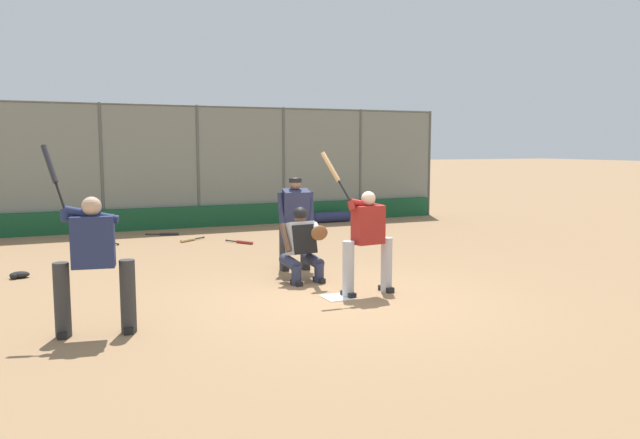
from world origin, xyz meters
The scene contains 15 objects.
ground_plane centered at (0.00, 0.00, 0.00)m, with size 160.00×160.00×0.00m, color #93704C.
home_plate_marker centered at (0.00, 0.00, 0.01)m, with size 0.43×0.43×0.01m, color white.
backstop_fence centered at (0.00, -8.95, 1.76)m, with size 15.18×0.08×3.34m.
padding_wall centered at (0.00, -8.85, 0.29)m, with size 14.80×0.18×0.58m, color #19512D.
bleachers_beyond centered at (-0.64, -11.45, 0.48)m, with size 10.57×2.50×1.48m.
batter_at_plate centered at (-0.49, -0.02, 0.85)m, with size 1.06×0.59×2.15m.
catcher_behind_plate centered at (0.07, -1.21, 0.64)m, with size 0.68×0.79×1.24m.
umpire_home centered at (-0.19, -2.18, 0.90)m, with size 0.68×0.46×1.67m.
batter_on_deck centered at (3.42, 0.46, 0.90)m, with size 0.98×0.77×2.25m.
spare_bat_near_backstop centered at (2.58, -6.89, 0.03)m, with size 0.28×0.82×0.07m.
spare_bat_by_padding centered at (1.14, -7.60, 0.03)m, with size 0.79×0.36×0.07m.
spare_bat_third_base_side centered at (-0.21, -5.54, 0.03)m, with size 0.47×0.71×0.07m.
spare_bat_first_base_side centered at (0.83, -6.38, 0.03)m, with size 0.68×0.51×0.07m.
fielding_glove_on_dirt centered at (4.36, -3.43, 0.06)m, with size 0.32×0.24×0.11m.
equipment_bag_dugout_side centered at (-3.81, -8.40, 0.15)m, with size 1.26×0.30×0.30m.
Camera 1 is at (3.90, 8.13, 2.23)m, focal length 35.00 mm.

